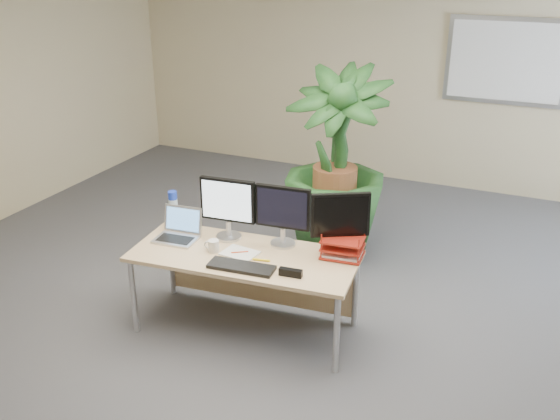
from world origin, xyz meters
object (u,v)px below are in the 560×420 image
at_px(floor_plant, 335,184).
at_px(monitor_right, 283,212).
at_px(desk, 249,264).
at_px(laptop, 179,231).
at_px(monitor_left, 228,205).

xyz_separation_m(floor_plant, monitor_right, (-0.02, -1.12, 0.16)).
xyz_separation_m(desk, monitor_right, (0.20, 0.17, 0.40)).
height_order(monitor_right, laptop, monitor_right).
height_order(floor_plant, monitor_left, floor_plant).
xyz_separation_m(floor_plant, laptop, (-0.80, -1.33, -0.05)).
relative_size(floor_plant, monitor_left, 3.11).
distance_m(desk, monitor_left, 0.48).
bearing_deg(monitor_left, laptop, -156.84).
relative_size(desk, laptop, 5.08).
relative_size(monitor_left, laptop, 1.42).
distance_m(desk, monitor_right, 0.48).
bearing_deg(laptop, floor_plant, 58.99).
distance_m(monitor_left, laptop, 0.44).
height_order(floor_plant, monitor_right, floor_plant).
bearing_deg(floor_plant, desk, -99.72).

